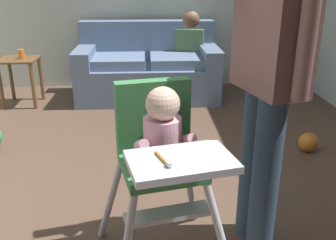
% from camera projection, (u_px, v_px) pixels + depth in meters
% --- Properties ---
extents(ground, '(6.12, 7.16, 0.10)m').
position_uv_depth(ground, '(122.00, 208.00, 2.45)').
color(ground, brown).
extents(couch, '(1.63, 0.86, 0.86)m').
position_uv_depth(couch, '(148.00, 69.00, 4.46)').
color(couch, slate).
rests_on(couch, ground).
extents(high_chair, '(0.72, 0.81, 0.93)m').
position_uv_depth(high_chair, '(161.00, 146.00, 1.71)').
color(high_chair, silver).
rests_on(high_chair, ground).
extents(adult_standing, '(0.60, 0.49, 1.66)m').
position_uv_depth(adult_standing, '(268.00, 73.00, 1.75)').
color(adult_standing, '#30475D').
rests_on(adult_standing, ground).
extents(toy_ball, '(0.16, 0.16, 0.16)m').
position_uv_depth(toy_ball, '(308.00, 142.00, 3.10)').
color(toy_ball, orange).
rests_on(toy_ball, ground).
extents(side_table, '(0.40, 0.40, 0.52)m').
position_uv_depth(side_table, '(20.00, 71.00, 4.15)').
color(side_table, brown).
rests_on(side_table, ground).
extents(sippy_cup, '(0.07, 0.07, 0.10)m').
position_uv_depth(sippy_cup, '(21.00, 54.00, 4.08)').
color(sippy_cup, orange).
rests_on(sippy_cup, side_table).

